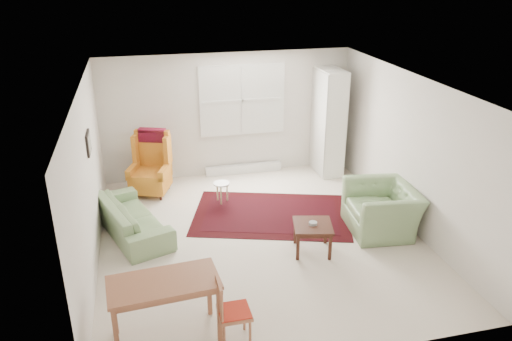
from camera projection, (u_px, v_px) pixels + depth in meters
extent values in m
cube|color=beige|center=(260.00, 238.00, 8.03)|extent=(5.00, 5.50, 0.01)
cube|color=white|center=(261.00, 84.00, 7.06)|extent=(5.00, 5.50, 0.01)
cube|color=silver|center=(228.00, 115.00, 10.01)|extent=(5.00, 0.04, 2.50)
cube|color=silver|center=(326.00, 265.00, 5.08)|extent=(5.00, 0.04, 2.50)
cube|color=silver|center=(88.00, 182.00, 7.00)|extent=(0.04, 5.50, 2.50)
cube|color=silver|center=(410.00, 152.00, 8.08)|extent=(0.04, 5.50, 2.50)
cube|color=white|center=(242.00, 100.00, 9.94)|extent=(1.72, 0.06, 1.42)
cube|color=white|center=(242.00, 100.00, 9.93)|extent=(1.60, 0.02, 1.30)
cube|color=silver|center=(244.00, 169.00, 10.45)|extent=(1.60, 0.12, 0.18)
cube|color=black|center=(88.00, 143.00, 7.30)|extent=(0.03, 0.42, 0.32)
cube|color=tan|center=(89.00, 143.00, 7.31)|extent=(0.01, 0.34, 0.24)
imported|color=#779765|center=(131.00, 212.00, 8.04)|extent=(1.32, 2.03, 0.76)
imported|color=#779765|center=(382.00, 205.00, 8.10)|extent=(1.13, 1.27, 0.91)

